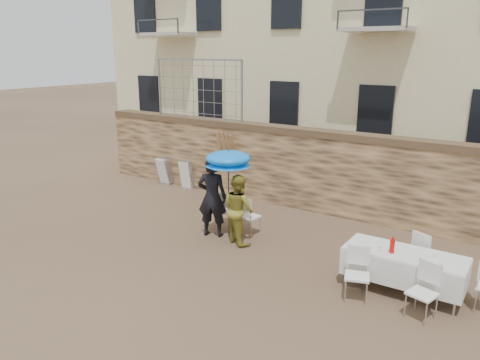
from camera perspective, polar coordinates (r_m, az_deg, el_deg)
The scene contains 16 objects.
ground at distance 9.85m, azimuth -9.21°, elevation -10.42°, with size 80.00×80.00×0.00m, color brown.
stone_wall at distance 13.34m, azimuth 5.23°, elevation 1.71°, with size 13.00×0.50×2.20m, color olive.
chain_link_fence at distance 14.66m, azimuth -5.11°, elevation 10.90°, with size 3.20×0.06×1.80m, color gray, non-canonical shape.
man_suit at distance 10.97m, azimuth -3.42°, elevation -2.10°, with size 0.70×0.46×1.91m, color black.
woman_dress at distance 10.61m, azimuth -0.16°, elevation -3.56°, with size 0.78×0.61×1.61m, color gold.
umbrella at distance 10.58m, azimuth -1.44°, elevation 2.32°, with size 1.07×1.07×1.97m.
couple_chair_left at distance 11.54m, azimuth -1.74°, elevation -3.66°, with size 0.48×0.48×0.96m, color white, non-canonical shape.
couple_chair_right at distance 11.18m, azimuth 1.20°, elevation -4.32°, with size 0.48×0.48×0.96m, color white, non-canonical shape.
banquet_table at distance 9.02m, azimuth 19.46°, elevation -8.58°, with size 2.10×0.85×0.78m.
soda_bottle at distance 8.86m, azimuth 18.06°, elevation -7.67°, with size 0.09×0.09×0.26m, color red.
table_chair_front_left at distance 8.61m, azimuth 14.09°, elevation -11.16°, with size 0.48×0.48×0.96m, color white, non-canonical shape.
table_chair_front_right at distance 8.37m, azimuth 21.34°, elevation -12.63°, with size 0.48×0.48×0.96m, color white, non-canonical shape.
table_chair_back at distance 9.80m, azimuth 21.67°, elevation -8.43°, with size 0.48×0.48×0.96m, color white, non-canonical shape.
chair_stack_left at distance 15.60m, azimuth -8.87°, elevation 1.21°, with size 0.46×0.40×0.92m, color white, non-canonical shape.
chair_stack_right at distance 15.02m, azimuth -6.33°, elevation 0.74°, with size 0.46×0.32×0.92m, color white, non-canonical shape.
wood_planks at distance 14.00m, azimuth -1.16°, elevation 2.02°, with size 0.70×0.20×2.00m, color #A37749, non-canonical shape.
Camera 1 is at (6.12, -6.41, 4.29)m, focal length 35.00 mm.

